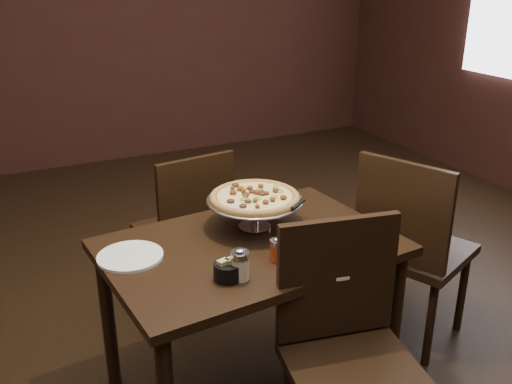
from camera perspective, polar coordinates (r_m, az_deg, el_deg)
name	(u,v)px	position (r m, az deg, el deg)	size (l,w,h in m)	color
room	(257,69)	(2.00, 0.07, 12.18)	(6.04, 7.04, 2.84)	black
dining_table	(250,264)	(2.31, -0.57, -7.20)	(1.19, 0.85, 0.71)	black
pizza_stand	(255,198)	(2.34, -0.13, -0.57)	(0.40, 0.40, 0.17)	#B0B1B8
parmesan_shaker	(240,265)	(2.00, -1.61, -7.27)	(0.07, 0.07, 0.12)	beige
pepper_flake_shaker	(277,250)	(2.12, 2.10, -5.78)	(0.05, 0.05, 0.09)	maroon
packet_caddy	(228,270)	(2.01, -2.84, -7.83)	(0.10, 0.10, 0.08)	black
napkin_stack	(335,261)	(2.14, 7.86, -6.83)	(0.14, 0.14, 0.02)	white
plate_left	(130,256)	(2.21, -12.47, -6.30)	(0.25, 0.25, 0.01)	white
plate_near	(330,263)	(2.13, 7.40, -7.02)	(0.25, 0.25, 0.01)	white
serving_spatula	(298,205)	(2.29, 4.21, -1.31)	(0.16, 0.16, 0.02)	#B0B1B8
chair_far	(187,226)	(2.96, -6.87, -3.37)	(0.46, 0.46, 0.88)	black
chair_near	(348,346)	(2.06, 9.19, -14.92)	(0.51, 0.51, 0.94)	black
chair_side	(411,244)	(2.76, 15.22, -5.04)	(0.59, 0.59, 0.96)	black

